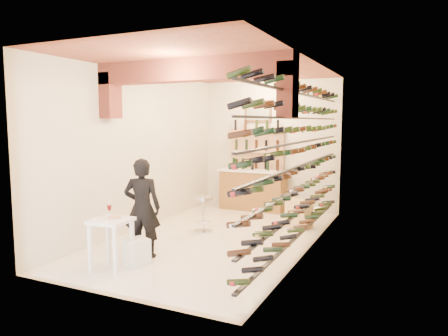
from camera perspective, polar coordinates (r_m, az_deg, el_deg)
name	(u,v)px	position (r m, az deg, el deg)	size (l,w,h in m)	color
ground	(217,237)	(8.06, -0.91, -9.44)	(6.00, 6.00, 0.00)	#F0E8CF
room_shell	(211,118)	(7.52, -1.82, 6.79)	(3.52, 6.02, 3.21)	beige
wine_rack	(298,160)	(7.24, 10.02, 1.14)	(0.32, 5.70, 2.56)	black
back_counter	(253,188)	(10.44, 3.97, -2.81)	(1.70, 0.62, 1.29)	olive
back_shelving	(257,162)	(10.58, 4.46, 0.78)	(1.40, 0.31, 2.73)	tan
tasting_table	(111,228)	(6.42, -15.15, -7.93)	(0.57, 0.57, 0.94)	white
white_stool	(137,252)	(6.68, -11.81, -11.13)	(0.32, 0.32, 0.40)	white
person	(142,208)	(6.90, -11.10, -5.37)	(0.59, 0.39, 1.62)	black
chrome_barstool	(203,212)	(8.35, -2.83, -5.96)	(0.37, 0.37, 0.72)	silver
crate_lower	(299,220)	(8.89, 10.14, -7.04)	(0.50, 0.35, 0.30)	#E6C07E
crate_upper	(299,207)	(8.82, 10.18, -5.21)	(0.48, 0.33, 0.28)	#E6C07E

